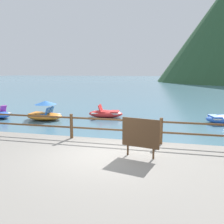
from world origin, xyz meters
The scene contains 6 objects.
ground_plane centered at (0.00, 40.00, 0.00)m, with size 200.00×200.00×0.00m, color #477084.
promenade_dock centered at (0.00, -2.20, 0.20)m, with size 28.00×8.00×0.40m, color gray.
dock_railing centered at (0.00, 1.55, 0.97)m, with size 23.92×0.12×0.95m.
sign_board centered at (1.16, 0.04, 1.13)m, with size 1.15×0.32×1.19m.
pedal_boat_0 centered at (-2.08, 8.10, 0.25)m, with size 2.31×1.45×0.82m.
pedal_boat_1 centered at (-5.54, 6.44, 0.40)m, with size 2.26×1.47×1.18m.
Camera 1 is at (2.02, -7.17, 2.98)m, focal length 39.77 mm.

